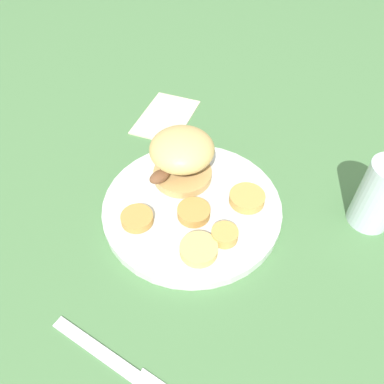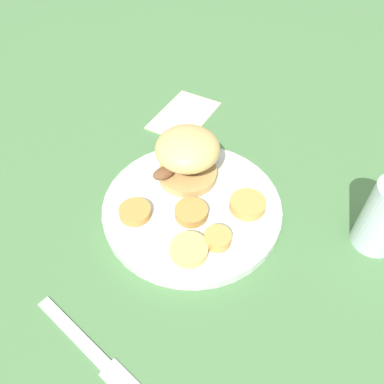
{
  "view_description": "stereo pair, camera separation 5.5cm",
  "coord_description": "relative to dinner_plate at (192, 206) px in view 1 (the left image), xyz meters",
  "views": [
    {
      "loc": [
        0.31,
        0.21,
        0.45
      ],
      "look_at": [
        0.0,
        0.0,
        0.04
      ],
      "focal_mm": 35.0,
      "sensor_mm": 36.0,
      "label": 1
    },
    {
      "loc": [
        0.27,
        0.25,
        0.45
      ],
      "look_at": [
        0.0,
        0.0,
        0.04
      ],
      "focal_mm": 35.0,
      "sensor_mm": 36.0,
      "label": 2
    }
  ],
  "objects": [
    {
      "name": "ground_plane",
      "position": [
        0.0,
        0.0,
        -0.01
      ],
      "size": [
        4.0,
        4.0,
        0.0
      ],
      "primitive_type": "plane",
      "color": "#4C7A47"
    },
    {
      "name": "dinner_plate",
      "position": [
        0.0,
        0.0,
        0.0
      ],
      "size": [
        0.27,
        0.27,
        0.02
      ],
      "color": "silver",
      "rests_on": "ground_plane"
    },
    {
      "name": "sandwich",
      "position": [
        -0.04,
        -0.05,
        0.05
      ],
      "size": [
        0.14,
        0.1,
        0.09
      ],
      "color": "tan",
      "rests_on": "dinner_plate"
    },
    {
      "name": "potato_round_0",
      "position": [
        -0.05,
        0.07,
        0.01
      ],
      "size": [
        0.05,
        0.05,
        0.01
      ],
      "primitive_type": "cylinder",
      "color": "tan",
      "rests_on": "dinner_plate"
    },
    {
      "name": "potato_round_1",
      "position": [
        0.07,
        -0.05,
        0.01
      ],
      "size": [
        0.05,
        0.05,
        0.01
      ],
      "primitive_type": "cylinder",
      "color": "#BC8942",
      "rests_on": "dinner_plate"
    },
    {
      "name": "potato_round_2",
      "position": [
        0.03,
        0.07,
        0.02
      ],
      "size": [
        0.04,
        0.04,
        0.02
      ],
      "primitive_type": "cylinder",
      "color": "tan",
      "rests_on": "dinner_plate"
    },
    {
      "name": "potato_round_3",
      "position": [
        0.07,
        0.06,
        0.01
      ],
      "size": [
        0.05,
        0.05,
        0.01
      ],
      "primitive_type": "cylinder",
      "color": "#DBB766",
      "rests_on": "dinner_plate"
    },
    {
      "name": "potato_round_4",
      "position": [
        0.02,
        0.02,
        0.02
      ],
      "size": [
        0.05,
        0.05,
        0.01
      ],
      "primitive_type": "cylinder",
      "color": "#BC8942",
      "rests_on": "dinner_plate"
    },
    {
      "name": "fork",
      "position": [
        0.24,
        0.05,
        -0.01
      ],
      "size": [
        0.03,
        0.18,
        0.0
      ],
      "color": "silver",
      "rests_on": "ground_plane"
    },
    {
      "name": "drinking_glass",
      "position": [
        -0.13,
        0.23,
        0.05
      ],
      "size": [
        0.06,
        0.06,
        0.11
      ],
      "color": "silver",
      "rests_on": "ground_plane"
    },
    {
      "name": "napkin",
      "position": [
        -0.17,
        -0.18,
        -0.01
      ],
      "size": [
        0.16,
        0.13,
        0.01
      ],
      "primitive_type": "cube",
      "rotation": [
        0.0,
        0.0,
        3.38
      ],
      "color": "beige",
      "rests_on": "ground_plane"
    }
  ]
}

